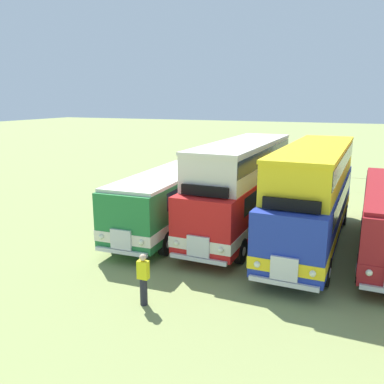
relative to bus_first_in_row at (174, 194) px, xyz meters
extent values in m
cube|color=#237538|center=(0.00, -0.05, -0.05)|extent=(2.80, 10.50, 2.30)
cube|color=silver|center=(0.00, -0.05, -0.65)|extent=(2.84, 10.54, 0.44)
cube|color=#19232D|center=(-0.01, 0.35, 0.55)|extent=(2.76, 8.11, 0.76)
cube|color=#19232D|center=(0.15, -5.20, 0.60)|extent=(2.20, 0.16, 0.90)
cube|color=silver|center=(0.15, -5.31, -0.65)|extent=(0.90, 0.15, 0.80)
cube|color=silver|center=(0.16, -5.34, -1.15)|extent=(2.30, 0.21, 0.16)
sphere|color=#EAEACC|center=(1.05, -5.29, -0.65)|extent=(0.22, 0.22, 0.22)
sphere|color=#EAEACC|center=(-0.74, -5.35, -0.65)|extent=(0.22, 0.22, 0.22)
cube|color=silver|center=(0.00, -0.05, 1.17)|extent=(2.75, 10.10, 0.14)
cylinder|color=black|center=(1.26, -3.63, -1.23)|extent=(0.31, 1.05, 1.04)
cylinder|color=silver|center=(1.41, -3.62, -1.23)|extent=(0.03, 0.36, 0.36)
cylinder|color=black|center=(-1.04, -3.69, -1.23)|extent=(0.31, 1.05, 1.04)
cylinder|color=silver|center=(-1.19, -3.70, -1.23)|extent=(0.03, 0.36, 0.36)
cylinder|color=black|center=(1.05, 3.40, -1.23)|extent=(0.31, 1.05, 1.04)
cylinder|color=silver|center=(1.20, 3.41, -1.23)|extent=(0.03, 0.36, 0.36)
cylinder|color=black|center=(-1.25, 3.34, -1.23)|extent=(0.31, 1.05, 1.04)
cylinder|color=silver|center=(-1.40, 3.33, -1.23)|extent=(0.03, 0.36, 0.36)
cube|color=red|center=(3.38, 0.35, -0.05)|extent=(2.78, 10.40, 2.30)
cube|color=silver|center=(3.38, 0.35, -0.65)|extent=(2.82, 10.44, 0.44)
cube|color=#19232D|center=(3.39, 0.75, 0.55)|extent=(2.74, 8.00, 0.76)
cube|color=#19232D|center=(3.24, -4.75, 0.60)|extent=(2.20, 0.16, 0.90)
cube|color=silver|center=(3.23, -4.86, -0.65)|extent=(0.90, 0.14, 0.80)
cube|color=silver|center=(3.23, -4.89, -1.15)|extent=(2.30, 0.20, 0.16)
sphere|color=#EAEACC|center=(4.13, -4.90, -0.65)|extent=(0.22, 0.22, 0.22)
sphere|color=#EAEACC|center=(2.33, -4.85, -0.65)|extent=(0.22, 0.22, 0.22)
cube|color=silver|center=(3.38, 0.60, 1.85)|extent=(2.65, 9.49, 1.50)
cube|color=silver|center=(3.38, 0.60, 2.67)|extent=(2.72, 9.60, 0.14)
cube|color=#19232D|center=(3.38, 0.60, 2.15)|extent=(2.69, 9.40, 0.68)
cube|color=black|center=(3.25, -4.26, 1.35)|extent=(1.90, 0.17, 0.40)
cylinder|color=black|center=(4.43, -3.24, -1.23)|extent=(0.31, 1.05, 1.04)
cylinder|color=silver|center=(4.58, -3.25, -1.23)|extent=(0.03, 0.36, 0.36)
cylinder|color=black|center=(2.13, -3.18, -1.23)|extent=(0.31, 1.05, 1.04)
cylinder|color=silver|center=(1.98, -3.18, -1.23)|extent=(0.03, 0.36, 0.36)
cylinder|color=black|center=(4.62, 3.69, -1.23)|extent=(0.31, 1.05, 1.04)
cylinder|color=silver|center=(4.77, 3.68, -1.23)|extent=(0.03, 0.36, 0.36)
cylinder|color=black|center=(2.32, 3.75, -1.23)|extent=(0.31, 1.05, 1.04)
cylinder|color=silver|center=(2.17, 3.75, -1.23)|extent=(0.03, 0.36, 0.36)
cube|color=#1E339E|center=(6.75, -0.01, -0.05)|extent=(2.86, 11.35, 2.30)
cube|color=yellow|center=(6.75, -0.01, -0.65)|extent=(2.91, 11.39, 0.44)
cube|color=#19232D|center=(6.76, 0.39, 0.55)|extent=(2.82, 8.95, 0.76)
cube|color=#19232D|center=(6.57, -5.58, 0.60)|extent=(2.20, 0.17, 0.90)
cube|color=silver|center=(6.57, -5.69, -0.65)|extent=(0.90, 0.15, 0.80)
cube|color=silver|center=(6.56, -5.72, -1.15)|extent=(2.30, 0.21, 0.16)
sphere|color=#EAEACC|center=(7.46, -5.73, -0.65)|extent=(0.22, 0.22, 0.22)
sphere|color=#EAEACC|center=(5.67, -5.67, -0.65)|extent=(0.22, 0.22, 0.22)
cube|color=yellow|center=(6.76, 0.24, 1.85)|extent=(2.73, 10.44, 1.50)
cube|color=yellow|center=(6.76, 0.24, 2.67)|extent=(2.80, 10.55, 0.14)
cube|color=#19232D|center=(6.76, 0.24, 2.15)|extent=(2.77, 10.35, 0.68)
cube|color=black|center=(6.58, -5.09, 1.35)|extent=(1.90, 0.18, 0.40)
cylinder|color=black|center=(7.77, -4.08, -1.23)|extent=(0.31, 1.05, 1.04)
cylinder|color=silver|center=(7.92, -4.08, -1.23)|extent=(0.03, 0.36, 0.36)
cylinder|color=black|center=(5.47, -4.00, -1.23)|extent=(0.31, 1.05, 1.04)
cylinder|color=silver|center=(5.32, -4.00, -1.23)|extent=(0.03, 0.36, 0.36)
cylinder|color=black|center=(8.02, 3.79, -1.23)|extent=(0.31, 1.05, 1.04)
cylinder|color=silver|center=(8.17, 3.78, -1.23)|extent=(0.03, 0.36, 0.36)
cylinder|color=black|center=(5.72, 3.86, -1.23)|extent=(0.31, 1.05, 1.04)
cylinder|color=silver|center=(5.57, 3.87, -1.23)|extent=(0.03, 0.36, 0.36)
sphere|color=#EAEACC|center=(9.11, -4.97, -0.65)|extent=(0.22, 0.22, 0.22)
cylinder|color=black|center=(8.90, -3.30, -1.23)|extent=(0.30, 1.05, 1.04)
cylinder|color=silver|center=(8.75, -3.30, -1.23)|extent=(0.03, 0.36, 0.36)
cylinder|color=black|center=(9.04, 2.99, -1.23)|extent=(0.30, 1.05, 1.04)
cylinder|color=silver|center=(8.89, 2.99, -1.23)|extent=(0.03, 0.36, 0.36)
cylinder|color=#23232D|center=(2.49, -7.71, -1.30)|extent=(0.24, 0.24, 0.90)
cube|color=yellow|center=(2.49, -7.71, -0.55)|extent=(0.36, 0.22, 0.60)
sphere|color=beige|center=(2.49, -7.71, -0.13)|extent=(0.22, 0.22, 0.22)
cylinder|color=#8C704C|center=(-3.00, 12.71, -1.23)|extent=(0.08, 0.08, 1.05)
cylinder|color=#8C704C|center=(4.41, 12.71, -1.23)|extent=(0.08, 0.08, 1.05)
camera|label=1|loc=(8.48, -18.16, 4.73)|focal=37.96mm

